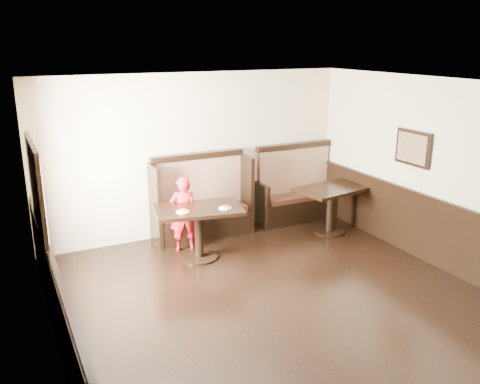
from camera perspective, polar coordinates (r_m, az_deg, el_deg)
ground at (r=6.41m, az=7.19°, el=-14.43°), size 7.00×7.00×0.00m
room_shell at (r=6.17m, az=3.62°, el=-8.60°), size 7.00×7.00×7.00m
booth_main at (r=8.87m, az=-4.37°, el=-1.60°), size 1.75×0.72×1.45m
booth_neighbor at (r=9.74m, az=6.34°, el=-0.27°), size 1.65×0.72×1.45m
table_main at (r=7.86m, az=-4.67°, el=-3.12°), size 1.45×1.06×0.84m
table_neighbor at (r=9.07m, az=10.15°, el=-0.79°), size 1.30×0.95×0.83m
child at (r=8.21m, az=-6.35°, el=-2.49°), size 0.52×0.41×1.24m
pizza_plate_left at (r=7.62m, az=-6.45°, el=-2.14°), size 0.20×0.20×0.04m
pizza_plate_right at (r=7.75m, az=-1.72°, el=-1.74°), size 0.19×0.19×0.04m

